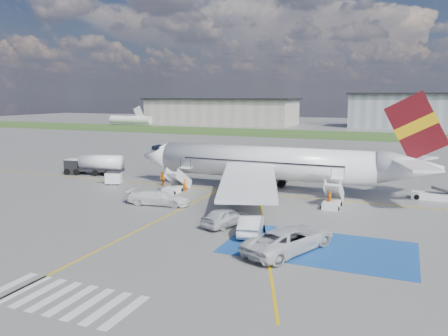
{
  "coord_description": "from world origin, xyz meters",
  "views": [
    {
      "loc": [
        15.53,
        -35.87,
        11.31
      ],
      "look_at": [
        -2.69,
        7.83,
        3.5
      ],
      "focal_mm": 35.0,
      "sensor_mm": 36.0,
      "label": 1
    }
  ],
  "objects_px": {
    "airliner": "(276,163)",
    "belt_loader": "(434,197)",
    "car_silver_a": "(226,217)",
    "van_white_b": "(158,195)",
    "car_silver_b": "(251,224)",
    "gpu_cart": "(114,179)",
    "fuel_tanker": "(95,166)",
    "van_white_a": "(290,235)"
  },
  "relations": [
    {
      "from": "belt_loader",
      "to": "car_silver_a",
      "type": "bearing_deg",
      "value": -132.69
    },
    {
      "from": "airliner",
      "to": "car_silver_a",
      "type": "bearing_deg",
      "value": -90.51
    },
    {
      "from": "belt_loader",
      "to": "car_silver_b",
      "type": "distance_m",
      "value": 24.21
    },
    {
      "from": "belt_loader",
      "to": "car_silver_a",
      "type": "distance_m",
      "value": 25.06
    },
    {
      "from": "fuel_tanker",
      "to": "belt_loader",
      "type": "bearing_deg",
      "value": -8.64
    },
    {
      "from": "airliner",
      "to": "belt_loader",
      "type": "relative_size",
      "value": 7.4
    },
    {
      "from": "fuel_tanker",
      "to": "car_silver_b",
      "type": "xyz_separation_m",
      "value": [
        30.13,
        -17.47,
        -0.39
      ]
    },
    {
      "from": "car_silver_a",
      "to": "fuel_tanker",
      "type": "bearing_deg",
      "value": -11.48
    },
    {
      "from": "airliner",
      "to": "belt_loader",
      "type": "distance_m",
      "value": 17.82
    },
    {
      "from": "car_silver_a",
      "to": "van_white_b",
      "type": "height_order",
      "value": "van_white_b"
    },
    {
      "from": "airliner",
      "to": "car_silver_b",
      "type": "bearing_deg",
      "value": -80.99
    },
    {
      "from": "fuel_tanker",
      "to": "belt_loader",
      "type": "distance_m",
      "value": 44.9
    },
    {
      "from": "gpu_cart",
      "to": "belt_loader",
      "type": "relative_size",
      "value": 0.46
    },
    {
      "from": "belt_loader",
      "to": "van_white_b",
      "type": "relative_size",
      "value": 0.98
    },
    {
      "from": "car_silver_a",
      "to": "airliner",
      "type": "bearing_deg",
      "value": -71.38
    },
    {
      "from": "car_silver_b",
      "to": "van_white_a",
      "type": "bearing_deg",
      "value": 133.49
    },
    {
      "from": "car_silver_b",
      "to": "belt_loader",
      "type": "bearing_deg",
      "value": -140.01
    },
    {
      "from": "airliner",
      "to": "van_white_a",
      "type": "height_order",
      "value": "airliner"
    },
    {
      "from": "belt_loader",
      "to": "van_white_a",
      "type": "xyz_separation_m",
      "value": [
        -10.74,
        -21.89,
        0.84
      ]
    },
    {
      "from": "fuel_tanker",
      "to": "car_silver_b",
      "type": "bearing_deg",
      "value": -40.96
    },
    {
      "from": "belt_loader",
      "to": "van_white_b",
      "type": "bearing_deg",
      "value": -151.45
    },
    {
      "from": "car_silver_a",
      "to": "van_white_a",
      "type": "relative_size",
      "value": 0.76
    },
    {
      "from": "van_white_a",
      "to": "van_white_b",
      "type": "distance_m",
      "value": 18.19
    },
    {
      "from": "belt_loader",
      "to": "van_white_b",
      "type": "height_order",
      "value": "van_white_b"
    },
    {
      "from": "gpu_cart",
      "to": "car_silver_b",
      "type": "height_order",
      "value": "car_silver_b"
    },
    {
      "from": "gpu_cart",
      "to": "van_white_b",
      "type": "height_order",
      "value": "van_white_b"
    },
    {
      "from": "fuel_tanker",
      "to": "van_white_b",
      "type": "distance_m",
      "value": 21.5
    },
    {
      "from": "gpu_cart",
      "to": "belt_loader",
      "type": "height_order",
      "value": "gpu_cart"
    },
    {
      "from": "van_white_b",
      "to": "car_silver_b",
      "type": "bearing_deg",
      "value": -122.0
    },
    {
      "from": "belt_loader",
      "to": "van_white_a",
      "type": "relative_size",
      "value": 0.77
    },
    {
      "from": "car_silver_b",
      "to": "van_white_a",
      "type": "relative_size",
      "value": 0.78
    },
    {
      "from": "airliner",
      "to": "car_silver_a",
      "type": "relative_size",
      "value": 7.48
    },
    {
      "from": "gpu_cart",
      "to": "car_silver_b",
      "type": "distance_m",
      "value": 26.39
    },
    {
      "from": "car_silver_a",
      "to": "van_white_a",
      "type": "height_order",
      "value": "van_white_a"
    },
    {
      "from": "airliner",
      "to": "fuel_tanker",
      "type": "xyz_separation_m",
      "value": [
        -27.47,
        0.68,
        -2.17
      ]
    },
    {
      "from": "car_silver_a",
      "to": "car_silver_b",
      "type": "relative_size",
      "value": 0.97
    },
    {
      "from": "belt_loader",
      "to": "car_silver_a",
      "type": "height_order",
      "value": "car_silver_a"
    },
    {
      "from": "airliner",
      "to": "van_white_b",
      "type": "bearing_deg",
      "value": -130.44
    },
    {
      "from": "belt_loader",
      "to": "car_silver_b",
      "type": "xyz_separation_m",
      "value": [
        -14.73,
        -19.2,
        0.46
      ]
    },
    {
      "from": "car_silver_b",
      "to": "van_white_a",
      "type": "height_order",
      "value": "van_white_a"
    },
    {
      "from": "fuel_tanker",
      "to": "car_silver_b",
      "type": "distance_m",
      "value": 34.83
    },
    {
      "from": "van_white_a",
      "to": "car_silver_b",
      "type": "bearing_deg",
      "value": -10.79
    }
  ]
}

